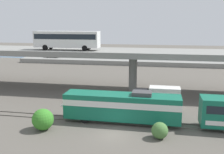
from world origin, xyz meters
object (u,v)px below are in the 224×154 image
(service_truck_west, at_px, (159,96))
(parked_car_0, at_px, (53,55))
(train_locomotive, at_px, (116,105))
(parked_car_3, at_px, (160,56))
(parked_car_1, at_px, (54,54))
(transit_bus_on_overpass, at_px, (67,39))
(parked_car_5, at_px, (213,58))

(service_truck_west, relative_size, parked_car_0, 1.47)
(train_locomotive, height_order, service_truck_west, train_locomotive)
(parked_car_3, bearing_deg, service_truck_west, -89.52)
(service_truck_west, distance_m, parked_car_1, 58.13)
(train_locomotive, xyz_separation_m, service_truck_west, (5.22, 7.50, -0.56))
(transit_bus_on_overpass, xyz_separation_m, parked_car_5, (32.26, 37.10, -7.59))
(train_locomotive, distance_m, parked_car_3, 54.01)
(train_locomotive, bearing_deg, transit_bus_on_overpass, -50.54)
(transit_bus_on_overpass, bearing_deg, parked_car_5, 48.99)
(train_locomotive, distance_m, transit_bus_on_overpass, 19.77)
(service_truck_west, distance_m, parked_car_0, 54.78)
(transit_bus_on_overpass, distance_m, service_truck_west, 19.82)
(train_locomotive, relative_size, parked_car_3, 3.46)
(parked_car_3, bearing_deg, parked_car_1, -178.60)
(train_locomotive, height_order, parked_car_5, train_locomotive)
(train_locomotive, height_order, transit_bus_on_overpass, transit_bus_on_overpass)
(train_locomotive, xyz_separation_m, parked_car_3, (4.83, 53.79, -0.06))
(train_locomotive, height_order, parked_car_0, train_locomotive)
(parked_car_1, bearing_deg, train_locomotive, 120.40)
(parked_car_1, bearing_deg, service_truck_west, 128.61)
(parked_car_0, xyz_separation_m, parked_car_5, (50.62, 1.75, -0.00))
(service_truck_west, xyz_separation_m, parked_car_0, (-35.20, 41.97, 0.49))
(parked_car_0, height_order, parked_car_5, same)
(service_truck_west, xyz_separation_m, parked_car_5, (15.42, 43.72, 0.49))
(transit_bus_on_overpass, xyz_separation_m, parked_car_1, (-19.43, 38.80, -7.59))
(transit_bus_on_overpass, distance_m, parked_car_3, 43.62)
(transit_bus_on_overpass, relative_size, parked_car_1, 2.83)
(parked_car_3, distance_m, parked_car_5, 16.02)
(transit_bus_on_overpass, height_order, service_truck_west, transit_bus_on_overpass)
(train_locomotive, xyz_separation_m, parked_car_0, (-29.97, 49.47, -0.06))
(parked_car_5, bearing_deg, parked_car_3, -9.25)
(transit_bus_on_overpass, distance_m, parked_car_5, 49.75)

